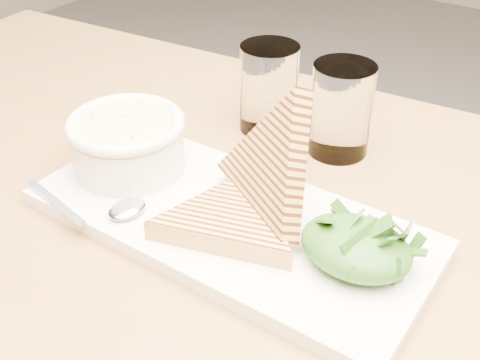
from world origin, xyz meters
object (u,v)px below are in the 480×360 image
Objects in this scene: soup_bowl at (129,148)px; glass_far at (341,110)px; platter at (229,221)px; table_top at (142,211)px; glass_near at (269,89)px.

soup_bowl is 0.26m from glass_far.
table_top is at bearing -173.69° from platter.
glass_near reaches higher than platter.
table_top is at bearing -33.52° from soup_bowl.
glass_near is (0.03, 0.22, 0.08)m from table_top.
glass_near is at bearing 71.32° from soup_bowl.
soup_bowl is at bearing 176.77° from platter.
glass_far is (0.17, 0.20, 0.01)m from soup_bowl.
glass_far is at bearing 49.26° from soup_bowl.
glass_near and glass_far have the same top height.
table_top is 0.23m from glass_near.
platter is at bearing -68.20° from glass_near.
platter is 0.21m from glass_far.
table_top is 0.07m from soup_bowl.
soup_bowl is 1.10× the size of glass_near.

